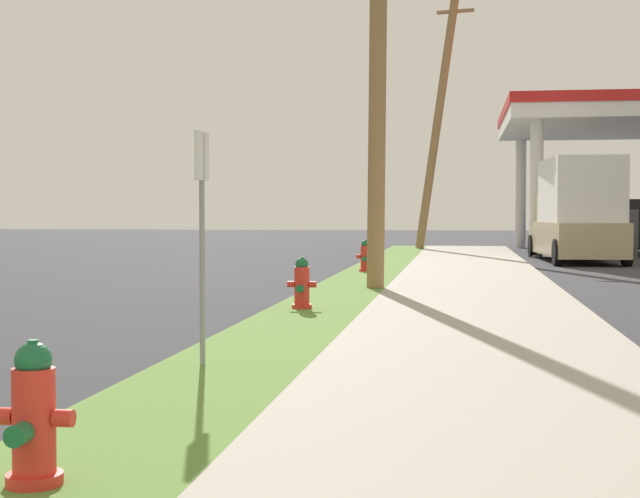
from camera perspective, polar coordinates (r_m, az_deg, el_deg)
fire_hydrant_nearest at (r=5.14m, az=-16.76°, el=-9.87°), size 0.42×0.38×0.74m
fire_hydrant_second at (r=13.79m, az=-1.09°, el=-2.22°), size 0.42×0.38×0.74m
fire_hydrant_third at (r=22.42m, az=2.72°, el=-0.51°), size 0.42×0.37×0.74m
utility_pole_midground at (r=17.87m, az=3.48°, el=11.91°), size 0.58×1.36×8.64m
utility_pole_background at (r=36.47m, az=7.05°, el=7.63°), size 2.20×0.71×9.51m
street_sign_post at (r=8.70m, az=-7.08°, el=3.00°), size 0.05×0.36×2.12m
car_navy_by_near_pump at (r=40.66m, az=16.04°, el=1.02°), size 2.06×4.55×1.57m
truck_black_at_forecourt at (r=36.96m, az=17.08°, el=1.20°), size 2.14×5.41×1.97m
truck_tan_on_apron at (r=30.12m, az=15.08°, el=2.10°), size 2.46×6.50×3.11m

